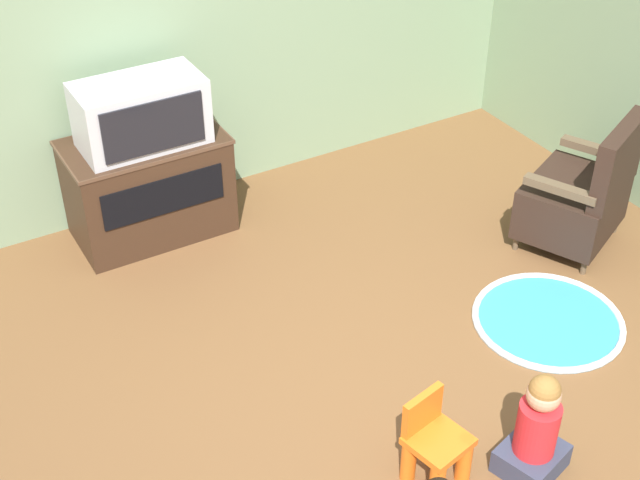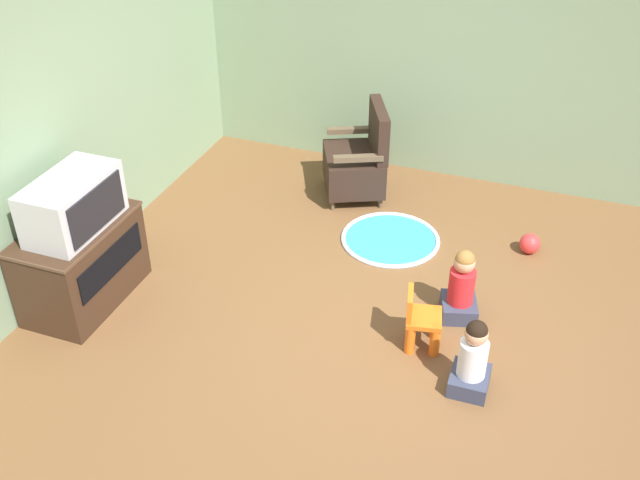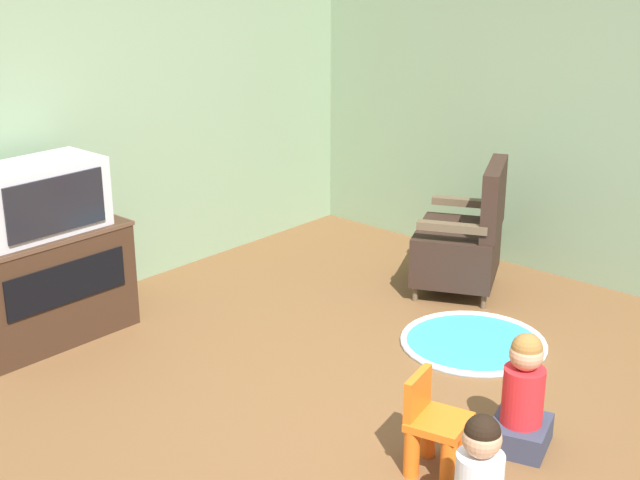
{
  "view_description": "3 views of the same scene",
  "coord_description": "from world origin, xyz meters",
  "px_view_note": "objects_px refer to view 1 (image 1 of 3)",
  "views": [
    {
      "loc": [
        -1.82,
        -2.52,
        3.29
      ],
      "look_at": [
        -0.12,
        0.41,
        0.88
      ],
      "focal_mm": 50.0,
      "sensor_mm": 36.0,
      "label": 1
    },
    {
      "loc": [
        -4.02,
        -1.15,
        3.61
      ],
      "look_at": [
        0.16,
        0.4,
        0.61
      ],
      "focal_mm": 42.0,
      "sensor_mm": 36.0,
      "label": 2
    },
    {
      "loc": [
        -2.91,
        -2.32,
        2.29
      ],
      "look_at": [
        0.16,
        0.4,
        0.86
      ],
      "focal_mm": 50.0,
      "sensor_mm": 36.0,
      "label": 3
    }
  ],
  "objects_px": {
    "television": "(141,113)",
    "yellow_kid_chair": "(435,446)",
    "child_watching_center": "(536,431)",
    "tv_cabinet": "(148,185)",
    "black_armchair": "(581,196)"
  },
  "relations": [
    {
      "from": "child_watching_center",
      "to": "black_armchair",
      "type": "bearing_deg",
      "value": 24.6
    },
    {
      "from": "yellow_kid_chair",
      "to": "child_watching_center",
      "type": "xyz_separation_m",
      "value": [
        0.42,
        -0.19,
        0.05
      ]
    },
    {
      "from": "tv_cabinet",
      "to": "yellow_kid_chair",
      "type": "xyz_separation_m",
      "value": [
        0.37,
        -2.53,
        -0.14
      ]
    },
    {
      "from": "tv_cabinet",
      "to": "television",
      "type": "bearing_deg",
      "value": -90.0
    },
    {
      "from": "tv_cabinet",
      "to": "child_watching_center",
      "type": "xyz_separation_m",
      "value": [
        0.8,
        -2.72,
        -0.09
      ]
    },
    {
      "from": "television",
      "to": "black_armchair",
      "type": "relative_size",
      "value": 0.85
    },
    {
      "from": "television",
      "to": "child_watching_center",
      "type": "bearing_deg",
      "value": -73.49
    },
    {
      "from": "tv_cabinet",
      "to": "television",
      "type": "distance_m",
      "value": 0.52
    },
    {
      "from": "yellow_kid_chair",
      "to": "child_watching_center",
      "type": "relative_size",
      "value": 0.79
    },
    {
      "from": "television",
      "to": "tv_cabinet",
      "type": "bearing_deg",
      "value": 90.0
    },
    {
      "from": "yellow_kid_chair",
      "to": "child_watching_center",
      "type": "bearing_deg",
      "value": -36.99
    },
    {
      "from": "black_armchair",
      "to": "yellow_kid_chair",
      "type": "relative_size",
      "value": 1.94
    },
    {
      "from": "tv_cabinet",
      "to": "yellow_kid_chair",
      "type": "bearing_deg",
      "value": -81.61
    },
    {
      "from": "child_watching_center",
      "to": "yellow_kid_chair",
      "type": "bearing_deg",
      "value": 138.8
    },
    {
      "from": "television",
      "to": "yellow_kid_chair",
      "type": "distance_m",
      "value": 2.6
    }
  ]
}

